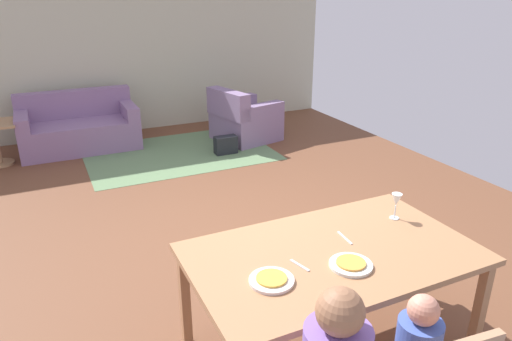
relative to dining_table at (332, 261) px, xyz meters
name	(u,v)px	position (x,y,z in m)	size (l,w,h in m)	color
ground_plane	(215,209)	(0.09, 2.31, -0.70)	(6.64, 6.79, 0.02)	brown
back_wall	(137,47)	(0.09, 5.76, 0.66)	(6.64, 0.10, 2.70)	#BABAA0
dining_table	(332,261)	(0.00, 0.00, 0.00)	(1.75, 1.03, 0.76)	#A6724B
plate_near_man	(272,280)	(-0.48, -0.12, 0.08)	(0.25, 0.25, 0.02)	silver
pizza_near_man	(272,278)	(-0.48, -0.12, 0.09)	(0.17, 0.17, 0.01)	gold
plate_near_child	(351,265)	(0.00, -0.18, 0.08)	(0.25, 0.25, 0.02)	silver
pizza_near_child	(351,263)	(0.00, -0.18, 0.09)	(0.17, 0.17, 0.01)	gold
wine_glass	(396,201)	(0.63, 0.18, 0.20)	(0.07, 0.07, 0.19)	silver
fork	(300,265)	(-0.26, -0.05, 0.07)	(0.02, 0.15, 0.01)	silver
knife	(345,238)	(0.16, 0.10, 0.07)	(0.01, 0.17, 0.01)	silver
area_rug	(179,153)	(0.26, 4.24, -0.69)	(2.60, 1.80, 0.01)	#5F7E55
couch	(79,128)	(-1.00, 5.10, -0.39)	(1.64, 0.86, 0.82)	gray
armchair	(243,120)	(1.36, 4.42, -0.37)	(1.04, 1.03, 0.82)	gray
handbag	(226,145)	(0.86, 3.94, -0.56)	(0.32, 0.16, 0.26)	black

